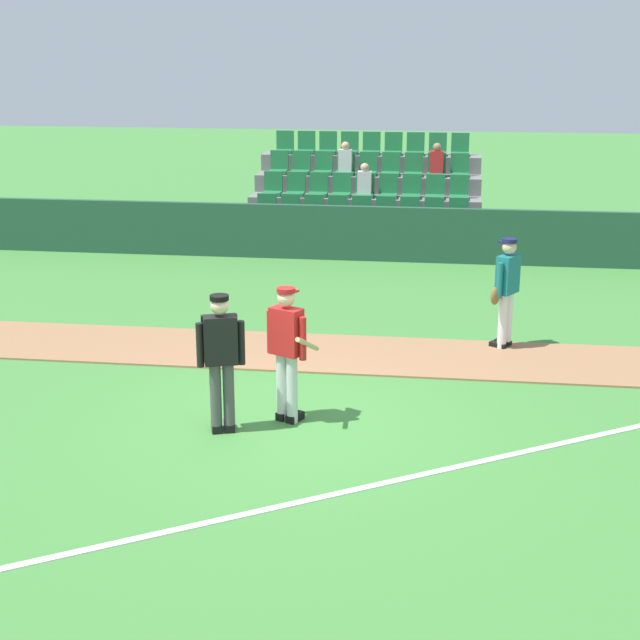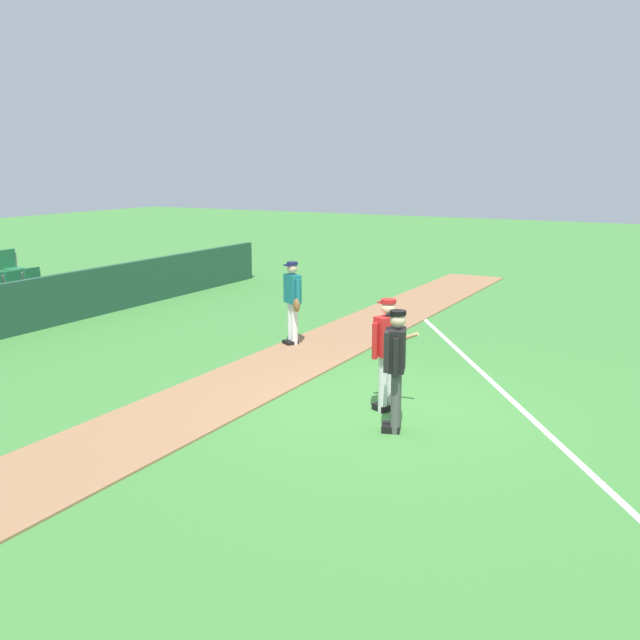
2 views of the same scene
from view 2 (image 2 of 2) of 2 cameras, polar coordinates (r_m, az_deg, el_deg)
The scene contains 6 objects.
ground_plane at distance 11.23m, azimuth 5.46°, elevation -7.26°, with size 80.00×80.00×0.00m, color #42843A.
infield_dirt_path at distance 12.51m, azimuth -6.39°, elevation -5.13°, with size 28.00×1.85×0.03m, color #9E704C.
foul_line_chalk at distance 13.77m, azimuth 12.33°, elevation -3.76°, with size 12.00×0.10×0.01m, color white.
batter_red_jersey at distance 11.00m, azimuth 5.37°, elevation -2.40°, with size 0.63×0.79×1.76m.
umpire_home_plate at distance 10.16m, azimuth 5.98°, elevation -3.45°, with size 0.56×0.40×1.76m.
runner_teal_jersey at distance 15.00m, azimuth -2.18°, elevation 1.58°, with size 0.49×0.58×1.76m.
Camera 2 is at (-9.75, -4.11, 3.74)m, focal length 40.45 mm.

